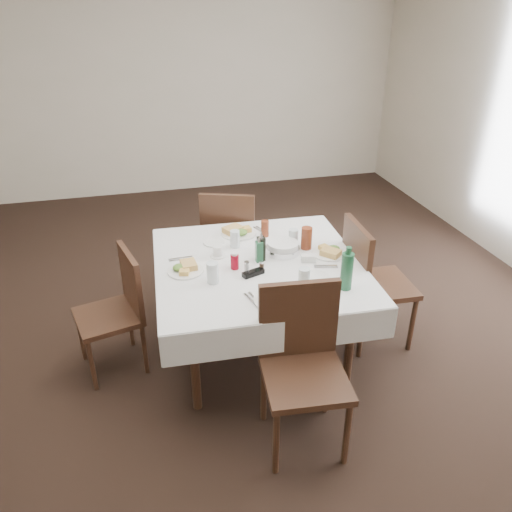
# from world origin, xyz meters

# --- Properties ---
(ground_plane) EXTENTS (7.00, 7.00, 0.00)m
(ground_plane) POSITION_xyz_m (0.00, 0.00, 0.00)
(ground_plane) COLOR black
(room_shell) EXTENTS (6.04, 7.04, 2.80)m
(room_shell) POSITION_xyz_m (0.00, 0.00, 1.71)
(room_shell) COLOR beige
(room_shell) RESTS_ON ground
(dining_table) EXTENTS (1.51, 1.51, 0.76)m
(dining_table) POSITION_xyz_m (0.21, -0.20, 0.69)
(dining_table) COLOR #302013
(dining_table) RESTS_ON ground
(chair_north) EXTENTS (0.59, 0.59, 0.98)m
(chair_north) POSITION_xyz_m (0.18, 0.72, 0.56)
(chair_north) COLOR #302013
(chair_north) RESTS_ON ground
(chair_south) EXTENTS (0.52, 0.52, 1.00)m
(chair_south) POSITION_xyz_m (0.26, -1.02, 0.57)
(chair_south) COLOR #302013
(chair_south) RESTS_ON ground
(chair_east) EXTENTS (0.49, 0.49, 1.00)m
(chair_east) POSITION_xyz_m (1.04, -0.27, 0.57)
(chair_east) COLOR #302013
(chair_east) RESTS_ON ground
(chair_west) EXTENTS (0.52, 0.52, 0.90)m
(chair_west) POSITION_xyz_m (-0.78, -0.11, 0.51)
(chair_west) COLOR #302013
(chair_west) RESTS_ON ground
(meal_north) EXTENTS (0.27, 0.27, 0.06)m
(meal_north) POSITION_xyz_m (0.17, 0.29, 0.79)
(meal_north) COLOR white
(meal_north) RESTS_ON dining_table
(meal_south) EXTENTS (0.27, 0.27, 0.06)m
(meal_south) POSITION_xyz_m (0.19, -0.70, 0.79)
(meal_south) COLOR white
(meal_south) RESTS_ON dining_table
(meal_east) EXTENTS (0.25, 0.25, 0.05)m
(meal_east) POSITION_xyz_m (0.74, -0.20, 0.78)
(meal_east) COLOR white
(meal_east) RESTS_ON dining_table
(meal_west) EXTENTS (0.25, 0.25, 0.05)m
(meal_west) POSITION_xyz_m (-0.31, -0.19, 0.78)
(meal_west) COLOR white
(meal_west) RESTS_ON dining_table
(side_plate_a) EXTENTS (0.16, 0.16, 0.01)m
(side_plate_a) POSITION_xyz_m (-0.05, 0.18, 0.77)
(side_plate_a) COLOR white
(side_plate_a) RESTS_ON dining_table
(side_plate_b) EXTENTS (0.18, 0.18, 0.01)m
(side_plate_b) POSITION_xyz_m (0.53, -0.50, 0.77)
(side_plate_b) COLOR white
(side_plate_b) RESTS_ON dining_table
(water_n) EXTENTS (0.07, 0.07, 0.13)m
(water_n) POSITION_xyz_m (0.10, 0.09, 0.83)
(water_n) COLOR silver
(water_n) RESTS_ON dining_table
(water_s) EXTENTS (0.07, 0.07, 0.14)m
(water_s) POSITION_xyz_m (0.41, -0.59, 0.83)
(water_s) COLOR silver
(water_s) RESTS_ON dining_table
(water_e) EXTENTS (0.07, 0.07, 0.13)m
(water_e) POSITION_xyz_m (0.53, 0.00, 0.83)
(water_e) COLOR silver
(water_e) RESTS_ON dining_table
(water_w) EXTENTS (0.08, 0.08, 0.14)m
(water_w) POSITION_xyz_m (-0.15, -0.38, 0.83)
(water_w) COLOR silver
(water_w) RESTS_ON dining_table
(iced_tea_a) EXTENTS (0.06, 0.06, 0.13)m
(iced_tea_a) POSITION_xyz_m (0.36, 0.21, 0.83)
(iced_tea_a) COLOR maroon
(iced_tea_a) RESTS_ON dining_table
(iced_tea_b) EXTENTS (0.08, 0.08, 0.17)m
(iced_tea_b) POSITION_xyz_m (0.61, -0.07, 0.85)
(iced_tea_b) COLOR maroon
(iced_tea_b) RESTS_ON dining_table
(bread_basket) EXTENTS (0.25, 0.25, 0.08)m
(bread_basket) POSITION_xyz_m (0.42, -0.09, 0.80)
(bread_basket) COLOR silver
(bread_basket) RESTS_ON dining_table
(oil_cruet_dark) EXTENTS (0.05, 0.05, 0.22)m
(oil_cruet_dark) POSITION_xyz_m (0.24, -0.16, 0.86)
(oil_cruet_dark) COLOR black
(oil_cruet_dark) RESTS_ON dining_table
(oil_cruet_green) EXTENTS (0.05, 0.05, 0.20)m
(oil_cruet_green) POSITION_xyz_m (0.22, -0.18, 0.85)
(oil_cruet_green) COLOR #215B38
(oil_cruet_green) RESTS_ON dining_table
(ketchup_bottle) EXTENTS (0.06, 0.06, 0.12)m
(ketchup_bottle) POSITION_xyz_m (0.03, -0.24, 0.82)
(ketchup_bottle) COLOR maroon
(ketchup_bottle) RESTS_ON dining_table
(salt_shaker) EXTENTS (0.03, 0.03, 0.08)m
(salt_shaker) POSITION_xyz_m (0.10, -0.30, 0.80)
(salt_shaker) COLOR white
(salt_shaker) RESTS_ON dining_table
(pepper_shaker) EXTENTS (0.03, 0.03, 0.07)m
(pepper_shaker) POSITION_xyz_m (0.20, -0.31, 0.80)
(pepper_shaker) COLOR #463325
(pepper_shaker) RESTS_ON dining_table
(coffee_mug) EXTENTS (0.11, 0.11, 0.08)m
(coffee_mug) POSITION_xyz_m (-0.05, -0.03, 0.80)
(coffee_mug) COLOR white
(coffee_mug) RESTS_ON dining_table
(sunglasses) EXTENTS (0.16, 0.10, 0.03)m
(sunglasses) POSITION_xyz_m (0.13, -0.36, 0.78)
(sunglasses) COLOR black
(sunglasses) RESTS_ON dining_table
(green_bottle) EXTENTS (0.08, 0.08, 0.30)m
(green_bottle) POSITION_xyz_m (0.66, -0.67, 0.89)
(green_bottle) COLOR #215B38
(green_bottle) RESTS_ON dining_table
(sugar_caddy) EXTENTS (0.11, 0.08, 0.05)m
(sugar_caddy) POSITION_xyz_m (0.55, -0.26, 0.79)
(sugar_caddy) COLOR white
(sugar_caddy) RESTS_ON dining_table
(cutlery_n) EXTENTS (0.10, 0.17, 0.01)m
(cutlery_n) POSITION_xyz_m (0.36, 0.31, 0.77)
(cutlery_n) COLOR silver
(cutlery_n) RESTS_ON dining_table
(cutlery_s) EXTENTS (0.09, 0.20, 0.01)m
(cutlery_s) POSITION_xyz_m (0.06, -0.67, 0.77)
(cutlery_s) COLOR silver
(cutlery_s) RESTS_ON dining_table
(cutlery_e) EXTENTS (0.17, 0.08, 0.01)m
(cutlery_e) POSITION_xyz_m (0.64, -0.37, 0.77)
(cutlery_e) COLOR silver
(cutlery_e) RESTS_ON dining_table
(cutlery_w) EXTENTS (0.17, 0.05, 0.01)m
(cutlery_w) POSITION_xyz_m (-0.32, -0.02, 0.77)
(cutlery_w) COLOR silver
(cutlery_w) RESTS_ON dining_table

